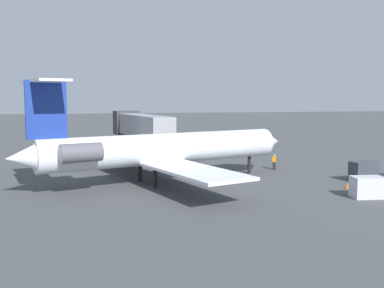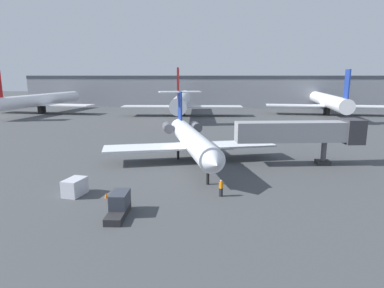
% 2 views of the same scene
% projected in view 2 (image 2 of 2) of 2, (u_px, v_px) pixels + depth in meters
% --- Properties ---
extents(ground_plane, '(400.00, 400.00, 0.10)m').
position_uv_depth(ground_plane, '(176.00, 163.00, 45.89)').
color(ground_plane, '#424447').
extents(regional_jet, '(24.07, 27.17, 9.22)m').
position_uv_depth(regional_jet, '(191.00, 138.00, 46.09)').
color(regional_jet, silver).
rests_on(regional_jet, ground_plane).
extents(jet_bridge, '(16.96, 5.39, 6.09)m').
position_uv_depth(jet_bridge, '(307.00, 132.00, 43.94)').
color(jet_bridge, gray).
rests_on(jet_bridge, ground_plane).
extents(ground_crew_marshaller, '(0.42, 0.47, 1.69)m').
position_uv_depth(ground_crew_marshaller, '(221.00, 188.00, 32.80)').
color(ground_crew_marshaller, black).
rests_on(ground_crew_marshaller, ground_plane).
extents(baggage_tug_lead, '(1.65, 4.08, 1.90)m').
position_uv_depth(baggage_tug_lead, '(119.00, 205.00, 28.43)').
color(baggage_tug_lead, '#262628').
rests_on(baggage_tug_lead, ground_plane).
extents(cargo_container_uld, '(1.96, 2.68, 1.67)m').
position_uv_depth(cargo_container_uld, '(75.00, 187.00, 33.18)').
color(cargo_container_uld, silver).
rests_on(cargo_container_uld, ground_plane).
extents(traffic_cone_near, '(0.36, 0.36, 0.55)m').
position_uv_depth(traffic_cone_near, '(106.00, 195.00, 32.46)').
color(traffic_cone_near, orange).
rests_on(traffic_cone_near, ground_plane).
extents(terminal_building, '(141.22, 18.78, 11.76)m').
position_uv_depth(terminal_building, '(209.00, 91.00, 132.22)').
color(terminal_building, gray).
rests_on(terminal_building, ground_plane).
extents(parked_airliner_west_mid, '(33.89, 40.04, 13.12)m').
position_uv_depth(parked_airliner_west_mid, '(40.00, 100.00, 104.07)').
color(parked_airliner_west_mid, white).
rests_on(parked_airliner_west_mid, ground_plane).
extents(parked_airliner_centre, '(35.61, 42.15, 13.61)m').
position_uv_depth(parked_airliner_centre, '(182.00, 101.00, 97.78)').
color(parked_airliner_centre, silver).
rests_on(parked_airliner_centre, ground_plane).
extents(parked_airliner_east_mid, '(36.30, 42.97, 13.25)m').
position_uv_depth(parked_airliner_east_mid, '(328.00, 101.00, 99.98)').
color(parked_airliner_east_mid, white).
rests_on(parked_airliner_east_mid, ground_plane).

